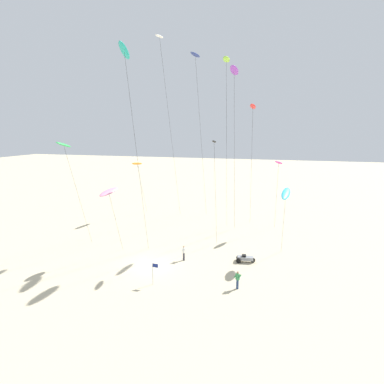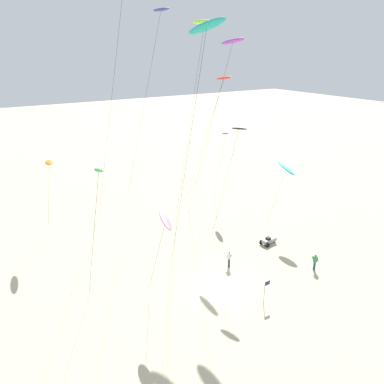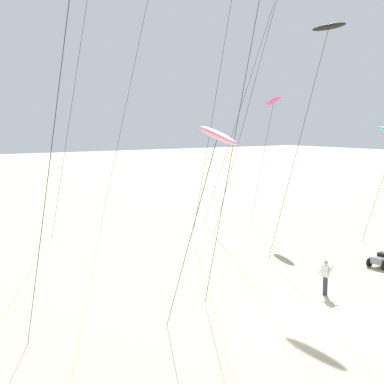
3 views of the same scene
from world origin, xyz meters
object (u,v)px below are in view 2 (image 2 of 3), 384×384
(kite_green, at_px, (98,173))
(kite_lime, at_px, (204,24))
(kite_red, at_px, (224,80))
(kite_magenta, at_px, (225,134))
(kite_teal, at_px, (206,28))
(kite_black, at_px, (238,132))
(kite_pink, at_px, (165,221))
(kite_navy, at_px, (160,13))
(kite_cyan, at_px, (286,169))
(kite_purple, at_px, (232,43))
(beach_buggy, at_px, (269,240))
(marker_flag, at_px, (266,288))
(kite_orange, at_px, (49,163))
(kite_flyer_middle, at_px, (229,259))
(kite_flyer_nearest, at_px, (315,262))

(kite_green, distance_m, kite_lime, 21.42)
(kite_red, height_order, kite_magenta, kite_red)
(kite_teal, distance_m, kite_lime, 13.87)
(kite_black, bearing_deg, kite_lime, 89.52)
(kite_magenta, distance_m, kite_pink, 23.10)
(kite_navy, bearing_deg, kite_red, -2.46)
(kite_magenta, xyz_separation_m, kite_cyan, (1.09, -9.97, -2.27))
(kite_purple, relative_size, beach_buggy, 10.09)
(kite_teal, bearing_deg, marker_flag, -40.94)
(kite_purple, distance_m, beach_buggy, 20.78)
(kite_cyan, height_order, kite_orange, kite_orange)
(kite_cyan, height_order, beach_buggy, kite_cyan)
(kite_purple, bearing_deg, kite_black, -114.38)
(kite_flyer_middle, bearing_deg, kite_cyan, 18.75)
(kite_purple, relative_size, marker_flag, 10.08)
(kite_orange, distance_m, kite_flyer_nearest, 28.68)
(kite_red, height_order, kite_cyan, kite_red)
(kite_lime, height_order, beach_buggy, kite_lime)
(kite_purple, relative_size, kite_cyan, 2.62)
(kite_cyan, distance_m, beach_buggy, 8.28)
(kite_black, relative_size, kite_flyer_nearest, 7.86)
(kite_flyer_nearest, bearing_deg, marker_flag, -169.94)
(kite_pink, bearing_deg, kite_purple, 32.97)
(kite_magenta, distance_m, kite_lime, 15.07)
(kite_flyer_nearest, bearing_deg, kite_black, 117.52)
(kite_pink, bearing_deg, kite_teal, -18.26)
(kite_magenta, bearing_deg, marker_flag, -117.54)
(kite_purple, relative_size, kite_flyer_middle, 12.67)
(kite_pink, height_order, marker_flag, kite_pink)
(kite_magenta, relative_size, kite_lime, 0.44)
(kite_red, distance_m, beach_buggy, 18.37)
(kite_orange, xyz_separation_m, kite_teal, (7.65, -17.77, 12.49))
(kite_navy, relative_size, kite_orange, 2.56)
(kite_orange, bearing_deg, kite_cyan, -26.55)
(kite_orange, bearing_deg, kite_teal, -66.71)
(kite_cyan, distance_m, kite_flyer_middle, 12.80)
(kite_lime, bearing_deg, kite_flyer_nearest, -74.10)
(kite_cyan, xyz_separation_m, kite_black, (-7.77, -0.83, 5.12))
(kite_pink, bearing_deg, kite_lime, 45.08)
(kite_flyer_nearest, relative_size, beach_buggy, 0.80)
(kite_teal, xyz_separation_m, beach_buggy, (11.38, 4.17, -20.87))
(kite_teal, relative_size, beach_buggy, 10.57)
(kite_red, height_order, kite_teal, kite_teal)
(kite_navy, bearing_deg, kite_black, -60.45)
(kite_orange, distance_m, kite_pink, 17.48)
(kite_orange, xyz_separation_m, kite_lime, (15.23, -6.21, 13.54))
(kite_purple, bearing_deg, kite_flyer_nearest, -77.26)
(marker_flag, bearing_deg, kite_teal, 139.06)
(kite_green, bearing_deg, kite_orange, 88.91)
(kite_navy, bearing_deg, kite_cyan, -28.67)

